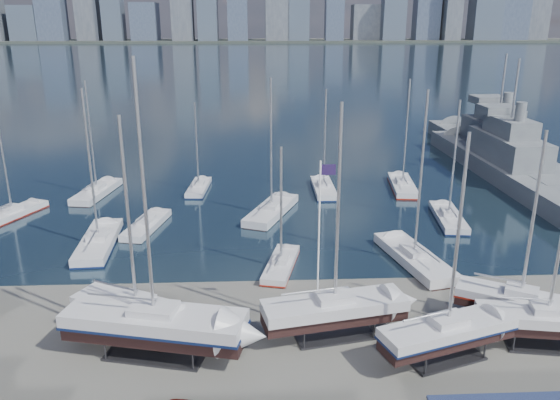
{
  "coord_description": "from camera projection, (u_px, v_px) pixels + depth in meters",
  "views": [
    {
      "loc": [
        1.44,
        -42.17,
        21.12
      ],
      "look_at": [
        3.73,
        8.0,
        4.64
      ],
      "focal_mm": 35.0,
      "sensor_mm": 36.0,
      "label": 1
    }
  ],
  "objects": [
    {
      "name": "ground",
      "position": [
        237.0,
        348.0,
        37.06
      ],
      "size": [
        1400.0,
        1400.0,
        0.0
      ],
      "primitive_type": "plane",
      "color": "#605E59",
      "rests_on": "ground"
    },
    {
      "name": "water",
      "position": [
        252.0,
        58.0,
        331.34
      ],
      "size": [
        1400.0,
        600.0,
        0.4
      ],
      "primitive_type": "cube",
      "color": "#192D3B",
      "rests_on": "ground"
    },
    {
      "name": "far_shore",
      "position": [
        253.0,
        41.0,
        577.72
      ],
      "size": [
        1400.0,
        80.0,
        2.2
      ],
      "primitive_type": "cube",
      "color": "#2D332D",
      "rests_on": "ground"
    },
    {
      "name": "skyline",
      "position": [
        244.0,
        3.0,
        559.6
      ],
      "size": [
        639.14,
        43.8,
        107.69
      ],
      "color": "#475166",
      "rests_on": "far_shore"
    },
    {
      "name": "sailboat_cradle_2",
      "position": [
        137.0,
        311.0,
        37.7
      ],
      "size": [
        9.74,
        6.78,
        15.66
      ],
      "rotation": [
        0.0,
        0.0,
        -0.48
      ],
      "color": "#2D2D33",
      "rests_on": "ground"
    },
    {
      "name": "sailboat_cradle_3",
      "position": [
        155.0,
        324.0,
        35.73
      ],
      "size": [
        12.55,
        6.07,
        19.29
      ],
      "rotation": [
        0.0,
        0.0,
        -0.23
      ],
      "color": "#2D2D33",
      "rests_on": "ground"
    },
    {
      "name": "sailboat_cradle_4",
      "position": [
        335.0,
        309.0,
        37.87
      ],
      "size": [
        10.45,
        4.8,
        16.43
      ],
      "rotation": [
        0.0,
        0.0,
        0.2
      ],
      "color": "#2D2D33",
      "rests_on": "ground"
    },
    {
      "name": "sailboat_cradle_5",
      "position": [
        448.0,
        332.0,
        35.23
      ],
      "size": [
        9.65,
        5.47,
        15.11
      ],
      "rotation": [
        0.0,
        0.0,
        0.33
      ],
      "color": "#2D2D33",
      "rests_on": "ground"
    },
    {
      "name": "sailboat_cradle_6",
      "position": [
        520.0,
        302.0,
        39.09
      ],
      "size": [
        8.91,
        6.58,
        14.44
      ],
      "rotation": [
        0.0,
        0.0,
        -0.52
      ],
      "color": "#2D2D33",
      "rests_on": "ground"
    },
    {
      "name": "sailboat_cradle_7",
      "position": [
        547.0,
        320.0,
        36.62
      ],
      "size": [
        9.33,
        4.03,
        14.84
      ],
      "rotation": [
        0.0,
        0.0,
        -0.17
      ],
      "color": "#2D2D33",
      "rests_on": "ground"
    },
    {
      "name": "sailboat_moored_1",
      "position": [
        13.0,
        215.0,
        61.63
      ],
      "size": [
        5.64,
        9.07,
        13.15
      ],
      "rotation": [
        0.0,
        0.0,
        1.18
      ],
      "color": "black",
      "rests_on": "water"
    },
    {
      "name": "sailboat_moored_2",
      "position": [
        97.0,
        193.0,
        69.51
      ],
      "size": [
        4.35,
        10.28,
        15.05
      ],
      "rotation": [
        0.0,
        0.0,
        1.41
      ],
      "color": "black",
      "rests_on": "water"
    },
    {
      "name": "sailboat_moored_3",
      "position": [
        99.0,
        244.0,
        53.64
      ],
      "size": [
        3.7,
        10.96,
        16.14
      ],
      "rotation": [
        0.0,
        0.0,
        1.63
      ],
      "color": "black",
      "rests_on": "water"
    },
    {
      "name": "sailboat_moored_4",
      "position": [
        147.0,
        226.0,
        58.28
      ],
      "size": [
        4.13,
        9.0,
        13.12
      ],
      "rotation": [
        0.0,
        0.0,
        1.37
      ],
      "color": "black",
      "rests_on": "water"
    },
    {
      "name": "sailboat_moored_5",
      "position": [
        199.0,
        188.0,
        71.43
      ],
      "size": [
        2.83,
        8.2,
        12.05
      ],
      "rotation": [
        0.0,
        0.0,
        1.5
      ],
      "color": "black",
      "rests_on": "water"
    },
    {
      "name": "sailboat_moored_6",
      "position": [
        281.0,
        265.0,
        48.88
      ],
      "size": [
        3.94,
        8.1,
        11.67
      ],
      "rotation": [
        0.0,
        0.0,
        1.34
      ],
      "color": "black",
      "rests_on": "water"
    },
    {
      "name": "sailboat_moored_7",
      "position": [
        271.0,
        212.0,
        62.5
      ],
      "size": [
        6.81,
        11.05,
        16.17
      ],
      "rotation": [
        0.0,
        0.0,
        1.18
      ],
      "color": "black",
      "rests_on": "water"
    },
    {
      "name": "sailboat_moored_8",
      "position": [
        324.0,
        189.0,
        71.01
      ],
      "size": [
        2.6,
        9.24,
        13.81
      ],
      "rotation": [
        0.0,
        0.0,
        1.57
      ],
      "color": "black",
      "rests_on": "water"
    },
    {
      "name": "sailboat_moored_9",
      "position": [
        414.0,
        260.0,
        50.0
      ],
      "size": [
        5.39,
        11.32,
        16.48
      ],
      "rotation": [
        0.0,
        0.0,
        1.79
      ],
      "color": "black",
      "rests_on": "water"
    },
    {
      "name": "sailboat_moored_10",
      "position": [
        448.0,
        219.0,
        60.41
      ],
      "size": [
        3.74,
        9.63,
        14.03
      ],
      "rotation": [
        0.0,
        0.0,
        1.45
      ],
      "color": "black",
      "rests_on": "water"
    },
    {
      "name": "sailboat_moored_11",
      "position": [
        402.0,
        187.0,
        72.1
      ],
      "size": [
        3.95,
        10.29,
        14.99
      ],
      "rotation": [
        0.0,
        0.0,
        1.45
      ],
      "color": "black",
      "rests_on": "water"
    },
    {
      "name": "naval_ship_east",
      "position": [
        505.0,
        165.0,
        77.43
      ],
      "size": [
        7.67,
        43.91,
        17.94
      ],
      "rotation": [
        0.0,
        0.0,
        1.59
      ],
      "color": "slate",
      "rests_on": "water"
    },
    {
      "name": "naval_ship_west",
      "position": [
        495.0,
        149.0,
        86.98
      ],
      "size": [
        7.65,
        45.0,
        18.04
      ],
      "rotation": [
        0.0,
        0.0,
        1.58
      ],
      "color": "slate",
      "rests_on": "water"
    },
    {
      "name": "flagpole",
      "position": [
        320.0,
        234.0,
        37.7
      ],
      "size": [
        1.09,
        0.12,
        12.35
      ],
      "color": "white",
      "rests_on": "ground"
    }
  ]
}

